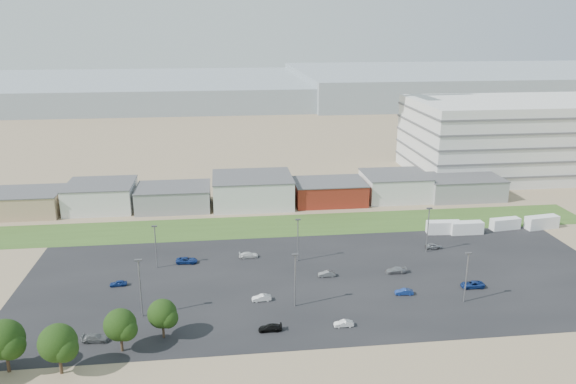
{
  "coord_description": "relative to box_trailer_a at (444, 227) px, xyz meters",
  "views": [
    {
      "loc": [
        -14.34,
        -81.76,
        49.73
      ],
      "look_at": [
        -1.75,
        22.0,
        18.09
      ],
      "focal_mm": 35.0,
      "sensor_mm": 36.0,
      "label": 1
    }
  ],
  "objects": [
    {
      "name": "ground",
      "position": [
        -39.21,
        -41.91,
        -1.54
      ],
      "size": [
        700.0,
        700.0,
        0.0
      ],
      "primitive_type": "plane",
      "color": "#826A52",
      "rests_on": "ground"
    },
    {
      "name": "parking_lot",
      "position": [
        -34.21,
        -21.91,
        -1.54
      ],
      "size": [
        120.0,
        50.0,
        0.01
      ],
      "primitive_type": "cube",
      "color": "black",
      "rests_on": "ground"
    },
    {
      "name": "grass_strip",
      "position": [
        -39.21,
        10.09,
        -1.53
      ],
      "size": [
        160.0,
        16.0,
        0.02
      ],
      "primitive_type": "cube",
      "color": "#385520",
      "rests_on": "ground"
    },
    {
      "name": "hills_backdrop",
      "position": [
        0.79,
        273.09,
        2.96
      ],
      "size": [
        700.0,
        200.0,
        9.0
      ],
      "primitive_type": null,
      "color": "gray",
      "rests_on": "ground"
    },
    {
      "name": "building_row",
      "position": [
        -56.21,
        29.09,
        2.46
      ],
      "size": [
        170.0,
        20.0,
        8.0
      ],
      "primitive_type": null,
      "color": "silver",
      "rests_on": "ground"
    },
    {
      "name": "parking_garage",
      "position": [
        50.79,
        53.09,
        10.96
      ],
      "size": [
        80.0,
        40.0,
        25.0
      ],
      "primitive_type": "cube",
      "color": "silver",
      "rests_on": "ground"
    },
    {
      "name": "box_trailer_a",
      "position": [
        0.0,
        0.0,
        0.0
      ],
      "size": [
        8.39,
        3.09,
        3.09
      ],
      "primitive_type": null,
      "rotation": [
        0.0,
        0.0,
        -0.06
      ],
      "color": "silver",
      "rests_on": "ground"
    },
    {
      "name": "box_trailer_b",
      "position": [
        5.41,
        -0.9,
        -0.03
      ],
      "size": [
        8.05,
        2.52,
        3.02
      ],
      "primitive_type": null,
      "rotation": [
        0.0,
        0.0,
        -0.0
      ],
      "color": "silver",
      "rests_on": "ground"
    },
    {
      "name": "box_trailer_c",
      "position": [
        16.44,
        0.98,
        -0.14
      ],
      "size": [
        7.7,
        3.23,
        2.8
      ],
      "primitive_type": null,
      "rotation": [
        0.0,
        0.0,
        0.12
      ],
      "color": "silver",
      "rests_on": "ground"
    },
    {
      "name": "box_trailer_d",
      "position": [
        25.85,
        0.38,
        0.05
      ],
      "size": [
        8.79,
        3.87,
        3.18
      ],
      "primitive_type": null,
      "rotation": [
        0.0,
        0.0,
        0.15
      ],
      "color": "silver",
      "rests_on": "ground"
    },
    {
      "name": "tree_left",
      "position": [
        -86.05,
        -47.13,
        3.2
      ],
      "size": [
        6.32,
        6.32,
        9.49
      ],
      "primitive_type": null,
      "color": "black",
      "rests_on": "ground"
    },
    {
      "name": "tree_mid",
      "position": [
        -78.18,
        -48.55,
        2.96
      ],
      "size": [
        6.01,
        6.01,
        9.02
      ],
      "primitive_type": null,
      "color": "black",
      "rests_on": "ground"
    },
    {
      "name": "tree_right",
      "position": [
        -70.21,
        -43.54,
        2.53
      ],
      "size": [
        5.43,
        5.43,
        8.14
      ],
      "primitive_type": null,
      "color": "black",
      "rests_on": "ground"
    },
    {
      "name": "tree_near",
      "position": [
        -64.06,
        -40.29,
        2.29
      ],
      "size": [
        5.12,
        5.12,
        7.68
      ],
      "primitive_type": null,
      "color": "black",
      "rests_on": "ground"
    },
    {
      "name": "lightpole_front_l",
      "position": [
        -68.39,
        -32.76,
        3.88
      ],
      "size": [
        1.28,
        0.53,
        10.85
      ],
      "primitive_type": null,
      "color": "slate",
      "rests_on": "ground"
    },
    {
      "name": "lightpole_front_m",
      "position": [
        -41.17,
        -32.33,
        3.6
      ],
      "size": [
        1.21,
        0.5,
        10.28
      ],
      "primitive_type": null,
      "color": "slate",
      "rests_on": "ground"
    },
    {
      "name": "lightpole_front_r",
      "position": [
        -9.77,
        -34.47,
        3.37
      ],
      "size": [
        1.16,
        0.48,
        9.83
      ],
      "primitive_type": null,
      "color": "slate",
      "rests_on": "ground"
    },
    {
      "name": "lightpole_back_l",
      "position": [
        -67.91,
        -12.21,
        3.18
      ],
      "size": [
        1.11,
        0.46,
        9.44
      ],
      "primitive_type": null,
      "color": "slate",
      "rests_on": "ground"
    },
    {
      "name": "lightpole_back_m",
      "position": [
        -37.89,
        -12.25,
        3.27
      ],
      "size": [
        1.13,
        0.47,
        9.63
      ],
      "primitive_type": null,
      "color": "slate",
      "rests_on": "ground"
    },
    {
      "name": "lightpole_back_r",
      "position": [
        -8.37,
        -10.89,
        3.72
      ],
      "size": [
        1.24,
        0.52,
        10.53
      ],
      "primitive_type": null,
      "color": "slate",
      "rests_on": "ground"
    },
    {
      "name": "parked_car_0",
      "position": [
        -5.73,
        -29.07,
        -0.91
      ],
      "size": [
        4.66,
        2.27,
        1.28
      ],
      "primitive_type": "imported",
      "rotation": [
        0.0,
        0.0,
        -1.6
      ],
      "color": "navy",
      "rests_on": "ground"
    },
    {
      "name": "parked_car_1",
      "position": [
        -19.94,
        -30.35,
        -0.97
      ],
      "size": [
        3.58,
        1.53,
        1.15
      ],
      "primitive_type": "imported",
      "rotation": [
        0.0,
        0.0,
        -1.66
      ],
      "color": "navy",
      "rests_on": "ground"
    },
    {
      "name": "parked_car_3",
      "position": [
        -46.46,
        -40.35,
        -0.97
      ],
      "size": [
        3.99,
        1.64,
        1.16
      ],
      "primitive_type": "imported",
      "rotation": [
        0.0,
        0.0,
        -1.58
      ],
      "color": "black",
      "rests_on": "ground"
    },
    {
      "name": "parked_car_4",
      "position": [
        -47.1,
        -29.57,
        -0.95
      ],
      "size": [
        3.67,
        1.48,
        1.18
      ],
      "primitive_type": "imported",
      "rotation": [
        0.0,
        0.0,
        -1.51
      ],
      "color": "silver",
      "rests_on": "ground"
    },
    {
      "name": "parked_car_5",
      "position": [
        -74.65,
        -20.01,
        -0.98
      ],
      "size": [
        3.39,
        1.54,
        1.13
      ],
      "primitive_type": "imported",
      "rotation": [
        0.0,
        0.0,
        -1.5
      ],
      "color": "navy",
      "rests_on": "ground"
    },
    {
      "name": "parked_car_6",
      "position": [
        -48.39,
        -9.18,
        -0.93
      ],
      "size": [
        4.27,
        1.81,
        1.23
      ],
      "primitive_type": "imported",
      "rotation": [
        0.0,
        0.0,
        1.59
      ],
      "color": "silver",
      "rests_on": "ground"
    },
    {
      "name": "parked_car_7",
      "position": [
        -33.08,
        -20.72,
        -0.97
      ],
      "size": [
        3.52,
        1.27,
        1.15
      ],
      "primitive_type": "imported",
      "rotation": [
        0.0,
        0.0,
        -1.58
      ],
      "color": "#595B5E",
      "rests_on": "ground"
    },
    {
      "name": "parked_car_8",
      "position": [
        -6.05,
        -9.19,
        -0.9
      ],
      "size": [
        3.81,
        1.59,
        1.29
      ],
      "primitive_type": "imported",
      "rotation": [
        0.0,
        0.0,
        1.55
      ],
      "color": "#A5A5AA",
      "rests_on": "ground"
    },
    {
      "name": "parked_car_9",
      "position": [
        -61.82,
        -10.55,
        -0.91
      ],
      "size": [
        4.75,
        2.5,
        1.28
      ],
      "primitive_type": "imported",
      "rotation": [
        0.0,
        0.0,
        1.49
      ],
      "color": "navy",
      "rests_on": "ground"
    },
    {
      "name": "parked_car_10",
      "position": [
        -74.97,
        -40.24,
        -0.91
      ],
      "size": [
        4.49,
        2.1,
        1.27
      ],
      "primitive_type": "imported",
      "rotation": [
        0.0,
        0.0,
        1.49
      ],
      "color": "#595B5E",
      "rests_on": "ground"
    },
    {
      "name": "parked_car_12",
      "position": [
        -18.59,
        -20.78,
        -0.92
      ],
      "size": [
        4.38,
        1.94,
        1.25
      ],
      "primitive_type": "imported",
      "rotation": [
        0.0,
        0.0,
        -1.62
      ],
      "color": "#A5A5AA",
      "rests_on": "ground"
    },
    {
      "name": "parked_car_13",
      "position": [
        -33.88,
        -40.46,
        -1.0
      ],
      "size": [
        3.34,
        1.18,
        1.1
      ],
      "primitive_type": "imported",
      "rotation": [
        0.0,
        0.0,
        -1.57
      ],
      "color": "silver",
      "rests_on": "ground"
    }
  ]
}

